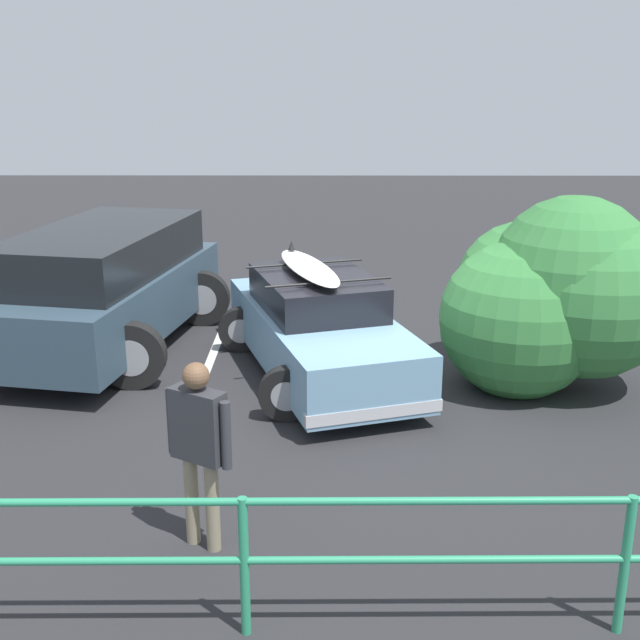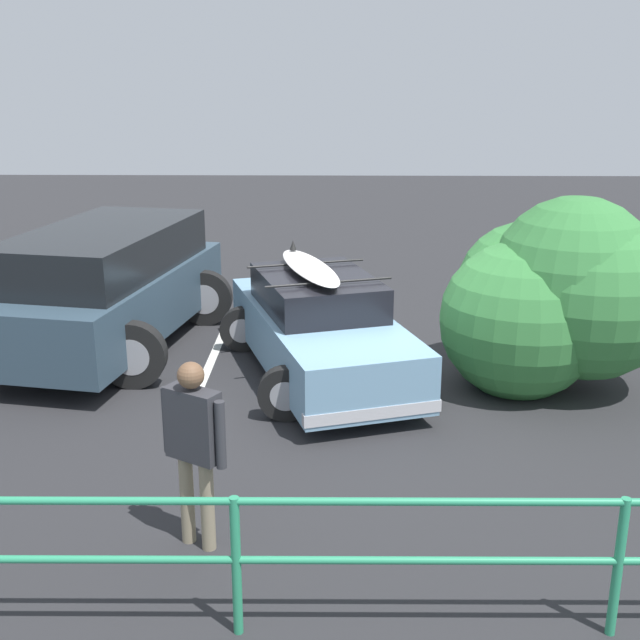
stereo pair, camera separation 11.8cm
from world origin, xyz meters
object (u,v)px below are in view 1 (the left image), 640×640
at_px(sedan_car, 319,328).
at_px(person_bystander, 199,439).
at_px(suv_car, 106,286).
at_px(bush_near_left, 561,295).

height_order(sedan_car, person_bystander, person_bystander).
relative_size(suv_car, bush_near_left, 1.72).
distance_m(person_bystander, bush_near_left, 5.46).
height_order(person_bystander, bush_near_left, bush_near_left).
bearing_deg(sedan_car, suv_car, -18.92).
bearing_deg(person_bystander, sedan_car, -103.28).
height_order(suv_car, person_bystander, suv_car).
bearing_deg(person_bystander, bush_near_left, -137.00).
relative_size(sedan_car, bush_near_left, 1.54).
distance_m(suv_car, bush_near_left, 6.26).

